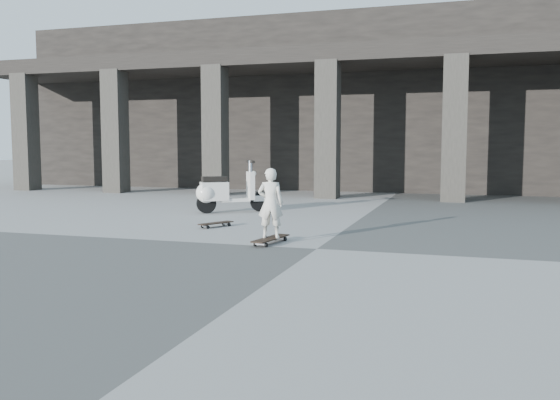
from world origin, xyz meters
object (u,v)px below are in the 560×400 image
(skateboard_spare, at_px, (216,224))
(child, at_px, (271,203))
(longboard, at_px, (271,239))
(scooter, at_px, (221,192))

(skateboard_spare, xyz_separation_m, child, (1.59, -1.49, 0.58))
(skateboard_spare, distance_m, child, 2.25)
(longboard, bearing_deg, skateboard_spare, 56.51)
(child, relative_size, scooter, 0.74)
(longboard, distance_m, scooter, 4.49)
(longboard, height_order, child, child)
(child, height_order, scooter, scooter)
(longboard, xyz_separation_m, child, (-0.00, 0.00, 0.57))
(child, bearing_deg, skateboard_spare, -53.18)
(longboard, distance_m, skateboard_spare, 2.18)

